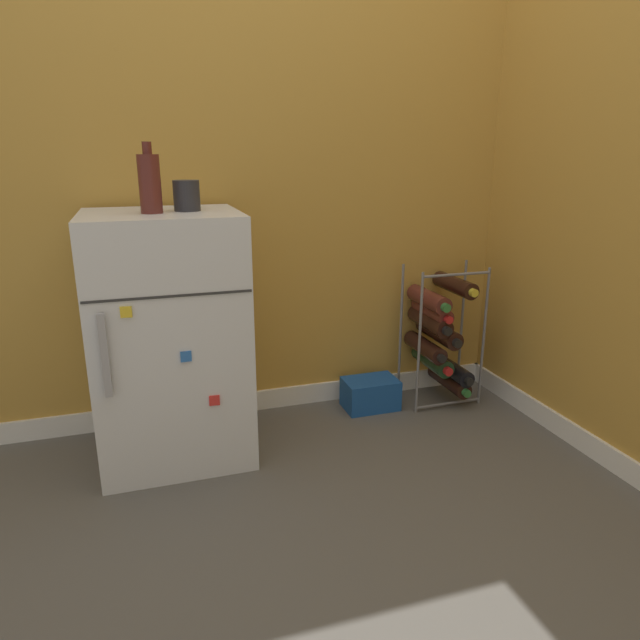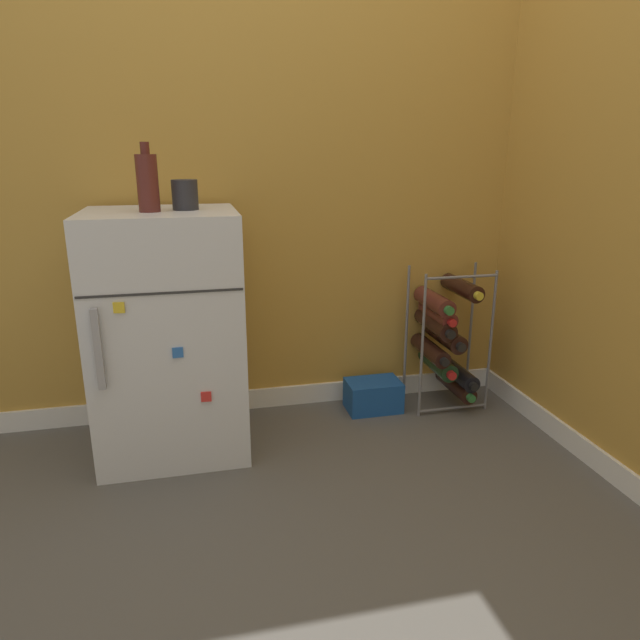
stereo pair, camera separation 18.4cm
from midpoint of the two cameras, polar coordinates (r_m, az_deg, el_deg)
ground_plane at (r=2.19m, az=1.81°, el=-14.53°), size 14.00×14.00×0.00m
wall_back at (r=2.46m, az=-1.67°, el=19.09°), size 7.04×0.07×2.50m
mini_fridge at (r=2.21m, az=-12.65°, el=-1.45°), size 0.54×0.51×0.93m
wine_rack at (r=2.64m, az=14.28°, el=-1.78°), size 0.34×0.32×0.64m
soda_box at (r=2.62m, az=7.38°, el=-7.51°), size 0.24×0.16×0.14m
fridge_top_cup at (r=2.12m, az=-10.90°, el=12.19°), size 0.09×0.09×0.11m
fridge_top_bottle at (r=2.07m, az=-14.38°, el=13.20°), size 0.07×0.07×0.23m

